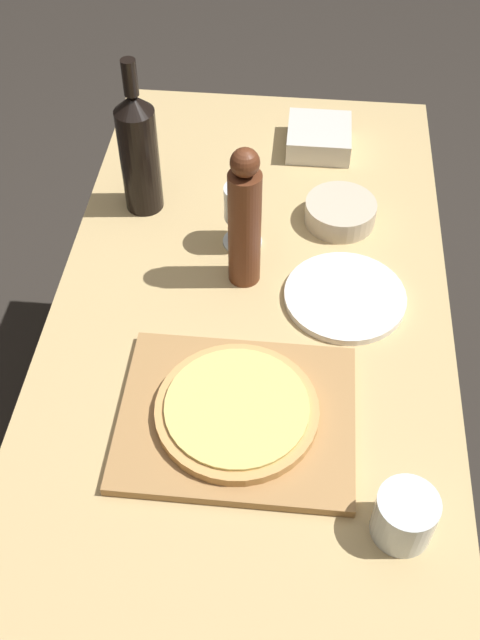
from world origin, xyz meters
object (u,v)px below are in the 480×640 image
at_px(wine_bottle, 139,151).
at_px(small_bowl, 340,212).
at_px(wine_glass, 243,206).
at_px(pizza, 235,410).
at_px(pepper_mill, 245,221).

bearing_deg(wine_bottle, small_bowl, -1.65).
bearing_deg(wine_glass, pizza, -86.24).
height_order(wine_bottle, wine_glass, wine_bottle).
xyz_separation_m(wine_bottle, pepper_mill, (0.23, -0.19, 0.00)).
bearing_deg(pepper_mill, pizza, -87.28).
height_order(pizza, wine_glass, wine_glass).
distance_m(wine_glass, small_bowl, 0.22).
distance_m(pizza, wine_glass, 0.43).
xyz_separation_m(wine_bottle, wine_glass, (0.21, -0.10, -0.04)).
bearing_deg(small_bowl, wine_bottle, 178.35).
xyz_separation_m(pizza, small_bowl, (0.16, 0.50, -0.01)).
xyz_separation_m(pizza, pepper_mill, (-0.02, 0.33, 0.11)).
bearing_deg(pizza, wine_glass, 93.76).
xyz_separation_m(wine_glass, small_bowl, (0.19, 0.08, -0.07)).
distance_m(pizza, small_bowl, 0.53).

